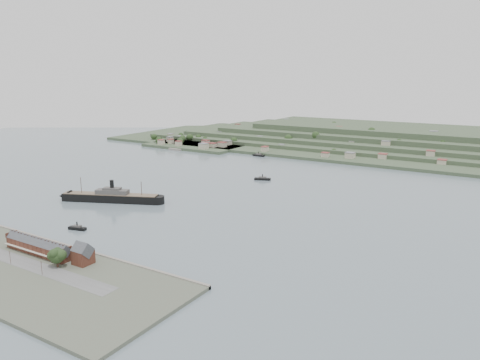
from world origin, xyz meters
The scene contains 10 objects.
ground centered at (0.00, 0.00, 0.00)m, with size 1400.00×1400.00×0.00m, color slate.
near_shore centered at (0.00, -186.75, 1.01)m, with size 220.00×80.00×2.60m.
terrace_row centered at (-10.00, -168.02, 6.84)m, with size 55.60×9.80×11.07m.
gabled_building centered at (27.50, -164.00, 8.19)m, with size 10.40×10.18×14.09m.
far_peninsula centered at (27.91, 393.10, 11.88)m, with size 760.00×309.00×30.00m.
steamship centered at (-71.31, -52.94, 4.47)m, with size 95.25×48.94×24.18m.
tugboat centered at (-31.40, -120.31, 1.52)m, with size 14.35×7.16×6.24m.
ferry_west centered at (-72.19, 225.00, 1.57)m, with size 17.54×5.53×6.51m.
ferry_east centered at (5.18, 97.34, 1.61)m, with size 18.36×11.08×6.67m.
fig_tree centered at (18.61, -175.64, 9.41)m, with size 10.88×9.42×12.14m.
Camera 1 is at (246.06, -337.71, 114.13)m, focal length 35.00 mm.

